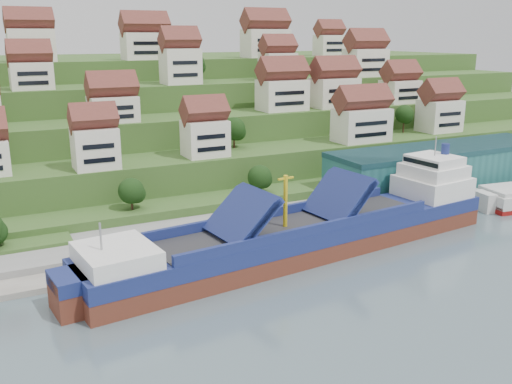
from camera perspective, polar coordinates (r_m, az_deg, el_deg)
ground at (r=104.20m, az=3.60°, el=-6.07°), size 300.00×300.00×0.00m
quay at (r=125.98m, az=8.08°, el=-1.82°), size 180.00×14.00×2.20m
hillside at (r=195.46m, az=-11.83°, el=7.02°), size 260.00×128.00×31.00m
hillside_village at (r=154.29m, az=-7.37°, el=10.40°), size 156.05×63.20×28.95m
hillside_trees at (r=132.10m, az=-9.18°, el=5.09°), size 137.01×62.23×30.08m
warehouse at (r=145.94m, az=18.15°, el=2.42°), size 60.00×15.00×10.00m
flagpole at (r=119.41m, az=8.79°, el=0.08°), size 1.28×0.16×8.00m
cargo_ship at (r=103.98m, az=5.80°, el=-4.15°), size 82.31×21.55×18.10m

